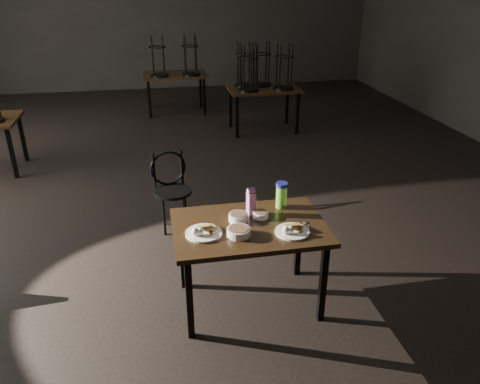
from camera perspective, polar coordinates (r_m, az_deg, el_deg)
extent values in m
plane|color=black|center=(5.94, -7.45, -0.27)|extent=(12.00, 12.00, 0.00)
cube|color=black|center=(11.40, -10.26, 20.25)|extent=(10.00, 0.04, 3.20)
cube|color=black|center=(3.68, 1.18, -4.31)|extent=(1.20, 0.80, 0.04)
cube|color=black|center=(3.57, -6.18, -12.83)|extent=(0.05, 0.05, 0.71)
cube|color=black|center=(3.76, 10.08, -10.85)|extent=(0.05, 0.05, 0.71)
cube|color=black|center=(4.09, -7.01, -7.34)|extent=(0.05, 0.05, 0.71)
cube|color=black|center=(4.26, 7.13, -5.91)|extent=(0.05, 0.05, 0.71)
cylinder|color=white|center=(3.56, -4.45, -5.02)|extent=(0.28, 0.28, 0.02)
cube|color=olive|center=(3.57, -4.49, -3.84)|extent=(0.10, 0.10, 0.05)
cube|color=olive|center=(3.57, -3.94, -3.80)|extent=(0.12, 0.12, 0.03)
ellipsoid|color=white|center=(3.50, -5.48, -4.84)|extent=(0.05, 0.05, 0.07)
ellipsoid|color=white|center=(3.50, -4.85, -4.79)|extent=(0.05, 0.05, 0.07)
cylinder|color=white|center=(3.59, 6.38, -4.82)|extent=(0.27, 0.27, 0.02)
cube|color=olive|center=(3.60, 6.31, -3.71)|extent=(0.10, 0.09, 0.04)
cube|color=olive|center=(3.61, 6.80, -3.66)|extent=(0.11, 0.11, 0.03)
ellipsoid|color=white|center=(3.52, 5.59, -4.67)|extent=(0.05, 0.05, 0.06)
ellipsoid|color=white|center=(3.53, 6.17, -4.61)|extent=(0.05, 0.05, 0.06)
cylinder|color=white|center=(3.72, -0.21, -3.11)|extent=(0.15, 0.15, 0.06)
cylinder|color=brown|center=(3.71, -0.21, -2.82)|extent=(0.13, 0.13, 0.01)
cylinder|color=white|center=(3.78, 2.52, -2.77)|extent=(0.13, 0.13, 0.05)
cylinder|color=brown|center=(3.77, 2.53, -2.53)|extent=(0.11, 0.11, 0.01)
cylinder|color=white|center=(3.52, -0.20, -4.92)|extent=(0.18, 0.18, 0.06)
cylinder|color=brown|center=(3.51, -0.20, -4.61)|extent=(0.15, 0.15, 0.01)
cube|color=#981B7C|center=(3.78, 1.35, -1.45)|extent=(0.07, 0.07, 0.19)
cube|color=#981B7C|center=(3.73, 1.36, 0.13)|extent=(0.07, 0.07, 0.06)
cylinder|color=#74DE41|center=(3.91, 5.07, -0.59)|extent=(0.11, 0.11, 0.19)
cylinder|color=navy|center=(3.87, 5.13, 0.90)|extent=(0.12, 0.12, 0.03)
ellipsoid|color=silver|center=(3.74, 7.92, -3.69)|extent=(0.05, 0.06, 0.01)
cube|color=silver|center=(3.66, 8.36, -4.40)|extent=(0.05, 0.11, 0.00)
cylinder|color=black|center=(4.97, -8.18, 0.07)|extent=(0.40, 0.40, 0.03)
torus|color=black|center=(5.04, -8.77, 2.89)|extent=(0.38, 0.09, 0.39)
cylinder|color=black|center=(5.18, -6.86, -1.55)|extent=(0.03, 0.03, 0.45)
cylinder|color=black|center=(5.17, -9.35, -1.75)|extent=(0.03, 0.03, 0.45)
cylinder|color=black|center=(4.97, -9.24, -2.92)|extent=(0.03, 0.03, 0.45)
cylinder|color=black|center=(4.98, -6.65, -2.71)|extent=(0.03, 0.03, 0.45)
cube|color=black|center=(6.94, -26.04, 4.28)|extent=(0.05, 0.05, 0.71)
cube|color=black|center=(7.52, -24.97, 6.01)|extent=(0.05, 0.05, 0.71)
cube|color=black|center=(8.15, 2.90, 12.45)|extent=(1.20, 0.80, 0.04)
cube|color=black|center=(7.83, -0.35, 9.11)|extent=(0.05, 0.05, 0.71)
cube|color=black|center=(8.08, 7.02, 9.44)|extent=(0.05, 0.05, 0.71)
cube|color=black|center=(8.44, -1.16, 10.31)|extent=(0.05, 0.05, 0.71)
cube|color=black|center=(8.67, 5.75, 10.60)|extent=(0.05, 0.05, 0.71)
cylinder|color=black|center=(7.93, 1.01, 12.38)|extent=(0.34, 0.34, 0.03)
torus|color=black|center=(7.84, 1.04, 15.94)|extent=(0.32, 0.32, 0.02)
cylinder|color=black|center=(7.97, 1.60, 15.12)|extent=(0.03, 0.03, 0.70)
cylinder|color=black|center=(7.93, 0.16, 15.07)|extent=(0.03, 0.03, 0.70)
cylinder|color=black|center=(7.74, 0.45, 14.81)|extent=(0.03, 0.03, 0.70)
cylinder|color=black|center=(7.78, 1.93, 14.86)|extent=(0.03, 0.03, 0.70)
cylinder|color=black|center=(8.08, 5.28, 12.51)|extent=(0.34, 0.34, 0.03)
torus|color=black|center=(7.98, 5.43, 16.01)|extent=(0.32, 0.32, 0.02)
cylinder|color=black|center=(8.12, 5.89, 15.19)|extent=(0.03, 0.03, 0.70)
cylinder|color=black|center=(8.07, 4.49, 15.17)|extent=(0.03, 0.03, 0.70)
cylinder|color=black|center=(7.88, 4.88, 14.92)|extent=(0.03, 0.03, 0.70)
cylinder|color=black|center=(7.94, 6.30, 14.93)|extent=(0.03, 0.03, 0.70)
cylinder|color=black|center=(8.31, 2.61, 12.96)|extent=(0.34, 0.34, 0.03)
torus|color=black|center=(8.22, 2.68, 16.36)|extent=(0.32, 0.32, 0.02)
cylinder|color=black|center=(8.36, 3.19, 15.57)|extent=(0.03, 0.03, 0.70)
cylinder|color=black|center=(8.31, 1.81, 15.54)|extent=(0.03, 0.03, 0.70)
cylinder|color=black|center=(8.12, 2.13, 15.30)|extent=(0.03, 0.03, 0.70)
cylinder|color=black|center=(8.17, 3.53, 15.33)|extent=(0.03, 0.03, 0.70)
cylinder|color=black|center=(8.25, 0.53, 12.89)|extent=(0.34, 0.34, 0.03)
torus|color=black|center=(8.15, 0.55, 16.32)|extent=(0.32, 0.32, 0.02)
cylinder|color=black|center=(8.29, 1.10, 15.52)|extent=(0.03, 0.03, 0.70)
cylinder|color=black|center=(8.25, -0.30, 15.48)|extent=(0.03, 0.03, 0.70)
cylinder|color=black|center=(8.06, -0.03, 15.24)|extent=(0.03, 0.03, 0.70)
cylinder|color=black|center=(8.10, 1.40, 15.28)|extent=(0.03, 0.03, 0.70)
cube|color=black|center=(9.37, -7.93, 13.96)|extent=(1.20, 0.80, 0.04)
cube|color=black|center=(9.13, -10.97, 11.02)|extent=(0.05, 0.05, 0.71)
cube|color=black|center=(9.18, -4.36, 11.49)|extent=(0.05, 0.05, 0.71)
cube|color=black|center=(9.75, -11.04, 11.92)|extent=(0.05, 0.05, 0.71)
cube|color=black|center=(9.80, -4.82, 12.36)|extent=(0.05, 0.05, 0.71)
cylinder|color=black|center=(9.20, -9.80, 13.85)|extent=(0.34, 0.34, 0.03)
torus|color=black|center=(9.12, -10.04, 16.93)|extent=(0.32, 0.32, 0.02)
cylinder|color=black|center=(9.24, -9.36, 16.23)|extent=(0.03, 0.03, 0.70)
cylinder|color=black|center=(9.24, -10.63, 16.14)|extent=(0.03, 0.03, 0.70)
cylinder|color=black|center=(9.04, -10.60, 15.94)|extent=(0.03, 0.03, 0.70)
cylinder|color=black|center=(9.05, -9.30, 16.04)|extent=(0.03, 0.03, 0.70)
cylinder|color=black|center=(9.24, -5.97, 14.12)|extent=(0.34, 0.34, 0.03)
torus|color=black|center=(9.15, -6.12, 17.18)|extent=(0.32, 0.32, 0.02)
cylinder|color=black|center=(9.28, -5.50, 16.48)|extent=(0.03, 0.03, 0.70)
cylinder|color=black|center=(9.26, -6.77, 16.41)|extent=(0.03, 0.03, 0.70)
cylinder|color=black|center=(9.07, -6.66, 16.22)|extent=(0.03, 0.03, 0.70)
cylinder|color=black|center=(9.08, -5.37, 16.29)|extent=(0.03, 0.03, 0.70)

